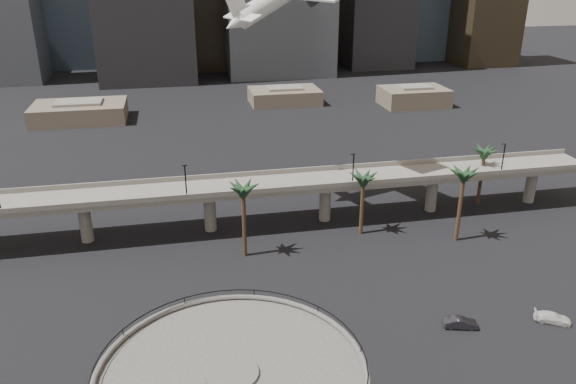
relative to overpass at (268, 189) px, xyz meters
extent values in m
cylinder|color=#4C4947|center=(-13.00, -59.00, 8.44)|extent=(22.00, 22.00, 0.45)
torus|color=#4C4947|center=(-13.00, -59.00, 8.91)|extent=(22.20, 22.20, 0.50)
torus|color=black|center=(-13.00, -59.00, 9.71)|extent=(21.80, 21.80, 0.10)
cube|color=#67635C|center=(0.00, 0.00, 0.66)|extent=(130.00, 9.00, 0.90)
cube|color=#67635C|center=(0.00, -4.50, 1.56)|extent=(130.00, 0.30, 1.00)
cube|color=#67635C|center=(0.00, 4.50, 1.56)|extent=(130.00, 0.30, 1.00)
cylinder|color=#67635C|center=(-33.00, 0.00, -3.54)|extent=(2.20, 2.20, 8.00)
cylinder|color=#67635C|center=(-11.00, 0.00, -3.54)|extent=(2.20, 2.20, 8.00)
cylinder|color=#67635C|center=(11.00, 0.00, -3.54)|extent=(2.20, 2.20, 8.00)
cylinder|color=#67635C|center=(33.00, 0.00, -3.54)|extent=(2.20, 2.20, 8.00)
cylinder|color=#67635C|center=(55.00, 0.00, -3.54)|extent=(2.20, 2.20, 8.00)
cylinder|color=black|center=(-15.00, -4.00, 4.16)|extent=(0.24, 0.24, 6.00)
cylinder|color=black|center=(15.00, -4.00, 4.16)|extent=(0.24, 0.24, 6.00)
cylinder|color=black|center=(45.00, -4.00, 4.16)|extent=(0.24, 0.24, 6.00)
cylinder|color=#49351F|center=(-6.00, -11.00, -1.26)|extent=(0.70, 0.70, 12.15)
ellipsoid|color=#17341C|center=(-6.00, -11.00, 5.21)|extent=(4.40, 4.40, 2.00)
cylinder|color=#49351F|center=(16.00, -7.00, -1.94)|extent=(0.70, 0.70, 10.80)
ellipsoid|color=#17341C|center=(16.00, -7.00, 3.86)|extent=(4.40, 4.40, 2.00)
cylinder|color=#49351F|center=(32.00, -13.00, -1.04)|extent=(0.70, 0.70, 12.60)
ellipsoid|color=#17341C|center=(32.00, -13.00, 5.66)|extent=(4.40, 4.40, 2.00)
cylinder|color=#49351F|center=(44.00, 1.00, -1.71)|extent=(0.70, 0.70, 11.25)
ellipsoid|color=#17341C|center=(44.00, 1.00, 4.31)|extent=(4.40, 4.40, 2.00)
cube|color=#665A4B|center=(-45.00, 85.00, -4.59)|extent=(28.00, 18.00, 5.50)
cube|color=#67635C|center=(-45.00, 85.00, -1.44)|extent=(14.00, 9.00, 0.80)
cube|color=#665A4B|center=(22.00, 95.00, -4.84)|extent=(24.00, 16.00, 5.00)
cube|color=#67635C|center=(22.00, 95.00, -1.94)|extent=(12.00, 8.00, 0.80)
cube|color=#665A4B|center=(65.00, 83.00, -4.34)|extent=(22.00, 15.00, 6.00)
cube|color=#67635C|center=(65.00, 83.00, -0.94)|extent=(11.00, 7.50, 0.80)
cube|color=#374655|center=(-55.00, 190.00, 17.31)|extent=(30.00, 30.00, 49.31)
cube|color=gray|center=(55.00, 185.00, 14.23)|extent=(24.00, 24.00, 43.15)
cube|color=gray|center=(18.00, 205.00, 12.18)|extent=(22.00, 22.00, 39.04)
cone|color=silver|center=(-4.54, 7.03, 28.93)|extent=(5.38, 4.68, 4.34)
cube|color=silver|center=(-3.02, 7.68, 30.12)|extent=(5.98, 10.06, 1.21)
cube|color=silver|center=(-4.08, 7.23, 32.66)|extent=(4.89, 2.33, 6.30)
imported|color=red|center=(-11.41, -42.55, -6.58)|extent=(4.73, 2.74, 1.51)
imported|color=black|center=(20.28, -37.17, -6.58)|extent=(4.89, 2.74, 1.52)
imported|color=white|center=(33.46, -38.59, -6.63)|extent=(5.24, 4.06, 1.42)
camera|label=1|loc=(-15.80, -95.14, 39.55)|focal=35.00mm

